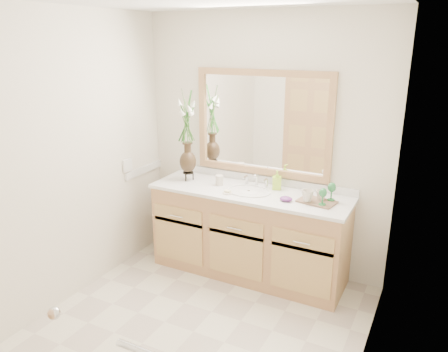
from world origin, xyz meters
The scene contains 20 objects.
floor centered at (0.00, 0.00, 0.00)m, with size 2.60×2.60×0.00m, color beige.
wall_back centered at (0.00, 1.30, 1.20)m, with size 2.40×0.02×2.40m, color silver.
wall_front centered at (0.00, -1.30, 1.20)m, with size 2.40×0.02×2.40m, color silver.
wall_left centered at (-1.20, 0.00, 1.20)m, with size 0.02×2.60×2.40m, color silver.
wall_right centered at (1.20, 0.00, 1.20)m, with size 0.02×2.60×2.40m, color silver.
vanity centered at (0.00, 1.01, 0.40)m, with size 1.80×0.55×0.80m.
counter centered at (0.00, 1.01, 0.82)m, with size 1.84×0.57×0.03m, color white.
sink centered at (0.00, 1.00, 0.78)m, with size 0.38×0.34×0.23m.
mirror centered at (0.00, 1.28, 1.41)m, with size 1.32×0.04×0.97m.
switch_plate centered at (-1.19, 0.76, 0.98)m, with size 0.02×0.12×0.12m, color white.
flower_vase centered at (-0.66, 1.03, 1.36)m, with size 0.19×0.19×0.77m.
tumbler centered at (-0.32, 1.04, 0.88)m, with size 0.07×0.07×0.09m, color beige.
soap_dish centered at (-0.14, 0.86, 0.84)m, with size 0.09×0.09×0.03m.
soap_bottle centered at (0.20, 1.17, 0.91)m, with size 0.07×0.07×0.16m, color #ABE235.
purple_dish centered at (0.38, 0.92, 0.85)m, with size 0.11×0.09×0.04m, color #632674.
tray centered at (0.63, 1.01, 0.84)m, with size 0.30×0.20×0.02m, color brown.
mug_left centered at (0.55, 0.96, 0.90)m, with size 0.10×0.10×0.10m, color beige.
mug_right centered at (0.65, 1.05, 0.89)m, with size 0.09×0.08×0.09m, color beige.
goblet_front centered at (0.69, 0.94, 0.94)m, with size 0.06×0.06×0.14m.
goblet_back centered at (0.73, 1.08, 0.95)m, with size 0.07×0.07×0.15m.
Camera 1 is at (1.51, -2.41, 2.15)m, focal length 35.00 mm.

